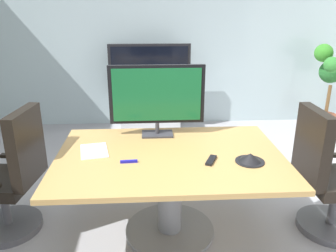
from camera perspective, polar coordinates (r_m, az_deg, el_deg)
The scene contains 12 objects.
ground_plane at distance 3.10m, azimuth 2.82°, elevation -16.86°, with size 6.94×6.94×0.00m, color #99999E.
wall_back_glass_partition at distance 5.38m, azimuth -0.28°, elevation 14.29°, with size 5.94×0.10×2.65m, color #9EB2B7.
conference_table at distance 2.78m, azimuth 0.31°, elevation -8.30°, with size 1.79×1.23×0.73m.
office_chair_left at distance 3.12m, azimuth -24.78°, elevation -8.72°, with size 0.62×0.60×1.09m.
office_chair_right at distance 3.14m, azimuth 25.15°, elevation -8.62°, with size 0.60×0.57×1.09m.
tv_monitor at distance 2.98m, azimuth -1.88°, elevation 4.99°, with size 0.84×0.18×0.64m.
wall_display_unit at distance 5.19m, azimuth -2.99°, elevation 4.11°, with size 1.20×0.36×1.31m.
potted_plant at distance 5.50m, azimuth 25.84°, elevation 6.95°, with size 0.53×0.64×1.31m.
conference_phone at distance 2.63m, azimuth 13.65°, elevation -5.28°, with size 0.22×0.22×0.07m.
remote_control at distance 2.60m, azimuth 7.26°, elevation -5.73°, with size 0.05×0.17×0.02m, color black.
whiteboard_marker at distance 2.57m, azimuth -6.61°, elevation -5.95°, with size 0.13×0.02×0.02m, color #1919A5.
paper_notepad at distance 2.81m, azimuth -12.33°, elevation -4.11°, with size 0.21×0.30×0.01m, color white.
Camera 1 is at (-0.29, -2.47, 1.86)m, focal length 36.22 mm.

